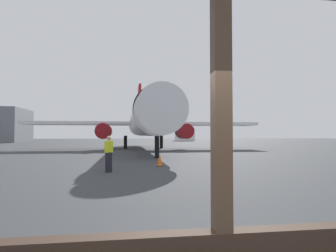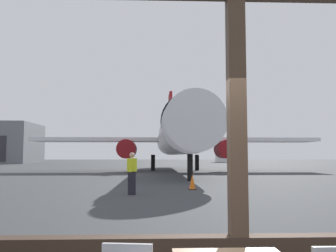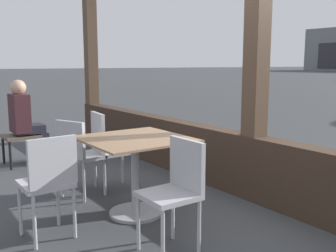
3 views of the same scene
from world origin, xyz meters
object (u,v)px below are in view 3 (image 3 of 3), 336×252
object	(u,v)px
dining_table	(135,165)
cafe_chair_aisle_right	(78,151)
cafe_chair_window_left	(49,178)
cafe_chair_window_right	(106,145)
lounge_bench	(21,139)
cafe_chair_aisle_left	(177,185)
seated_passenger	(25,119)

from	to	relation	value
dining_table	cafe_chair_aisle_right	size ratio (longest dim) A/B	1.09
dining_table	cafe_chair_window_left	world-z (taller)	cafe_chair_window_left
cafe_chair_window_left	cafe_chair_aisle_right	distance (m)	1.06
cafe_chair_window_right	cafe_chair_aisle_right	bearing A→B (deg)	-83.49
dining_table	cafe_chair_window_left	bearing A→B (deg)	-84.76
cafe_chair_aisle_right	lounge_bench	distance (m)	1.82
cafe_chair_aisle_left	cafe_chair_window_left	bearing A→B (deg)	-134.40
cafe_chair_aisle_left	lounge_bench	size ratio (longest dim) A/B	1.84
cafe_chair_window_right	lounge_bench	xyz separation A→B (m)	(-1.77, -0.50, -0.16)
cafe_chair_aisle_left	lounge_bench	world-z (taller)	cafe_chair_aisle_left
cafe_chair_window_right	lounge_bench	bearing A→B (deg)	-164.35
seated_passenger	cafe_chair_window_right	bearing A→B (deg)	13.56
cafe_chair_aisle_left	cafe_chair_aisle_right	bearing A→B (deg)	-174.57
dining_table	lounge_bench	world-z (taller)	dining_table
seated_passenger	dining_table	bearing A→B (deg)	7.03
lounge_bench	seated_passenger	world-z (taller)	seated_passenger
cafe_chair_aisle_left	lounge_bench	bearing A→B (deg)	-175.29
cafe_chair_window_left	cafe_chair_aisle_left	size ratio (longest dim) A/B	1.01
cafe_chair_aisle_left	seated_passenger	bearing A→B (deg)	-176.47
dining_table	cafe_chair_aisle_left	world-z (taller)	cafe_chair_aisle_left
cafe_chair_aisle_left	seated_passenger	size ratio (longest dim) A/B	0.71
cafe_chair_window_right	cafe_chair_aisle_left	bearing A→B (deg)	-7.37
cafe_chair_window_left	cafe_chair_window_right	bearing A→B (deg)	133.21
cafe_chair_aisle_left	lounge_bench	distance (m)	3.44
cafe_chair_aisle_left	cafe_chair_aisle_right	xyz separation A→B (m)	(-1.61, -0.15, -0.02)
cafe_chair_window_left	cafe_chair_aisle_right	world-z (taller)	cafe_chair_window_left
dining_table	cafe_chair_aisle_right	xyz separation A→B (m)	(-0.79, -0.26, 0.02)
cafe_chair_window_right	seated_passenger	distance (m)	1.82
cafe_chair_aisle_right	cafe_chair_window_right	bearing A→B (deg)	96.51
dining_table	lounge_bench	bearing A→B (deg)	-171.46
seated_passenger	cafe_chair_aisle_left	bearing A→B (deg)	3.53
cafe_chair_window_left	seated_passenger	size ratio (longest dim) A/B	0.72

